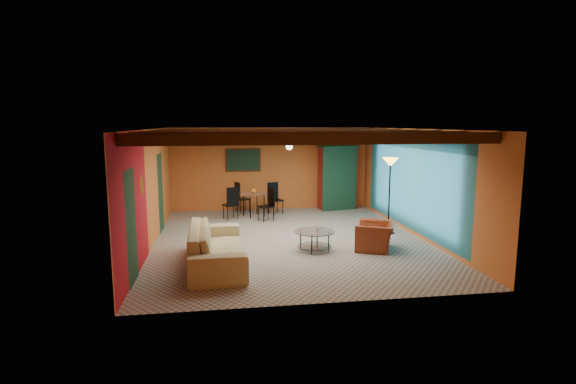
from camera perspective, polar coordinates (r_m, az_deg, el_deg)
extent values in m
cube|color=#9C988B|center=(11.05, 0.16, -6.06)|extent=(6.50, 8.00, 0.01)
cube|color=silver|center=(10.68, 0.17, 8.08)|extent=(6.50, 8.00, 0.01)
cube|color=#BE622B|center=(14.72, -2.26, 3.00)|extent=(6.50, 0.02, 2.70)
cube|color=#A7121D|center=(10.78, -17.17, 0.49)|extent=(0.02, 8.00, 2.70)
cube|color=teal|center=(11.73, 16.05, 1.19)|extent=(0.02, 8.00, 2.70)
imported|color=tan|center=(9.11, -9.14, -6.84)|extent=(1.12, 2.74, 0.79)
imported|color=maroon|center=(10.31, 11.16, -5.55)|extent=(1.15, 1.21, 0.62)
cube|color=maroon|center=(14.88, 6.34, 1.76)|extent=(1.26, 0.79, 2.05)
cube|color=black|center=(14.58, -5.77, 4.09)|extent=(1.05, 0.03, 0.65)
imported|color=#26661E|center=(14.78, 6.42, 6.65)|extent=(0.56, 0.53, 0.49)
imported|color=orange|center=(13.58, -4.45, 1.35)|extent=(0.21, 0.21, 0.18)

